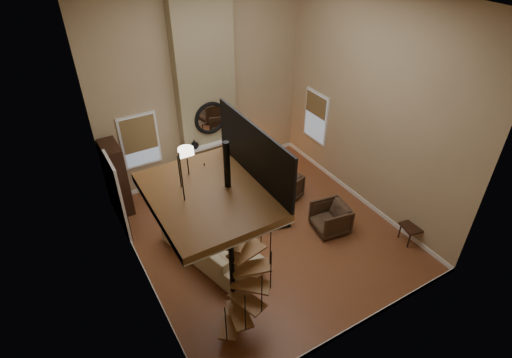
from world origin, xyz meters
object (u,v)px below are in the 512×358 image
sofa (210,245)px  side_chair (416,223)px  hutch (117,179)px  coffee_table (267,216)px  floor_lamp (187,158)px  armchair_far (333,217)px  armchair_near (286,186)px  accent_lamp (258,156)px

sofa → side_chair: 4.91m
hutch → coffee_table: hutch is taller
hutch → floor_lamp: (1.69, -0.70, 0.46)m
coffee_table → side_chair: 3.60m
floor_lamp → side_chair: size_ratio=1.72×
sofa → armchair_far: sofa is taller
armchair_near → side_chair: 3.48m
sofa → coffee_table: (1.73, 0.31, -0.11)m
floor_lamp → sofa: bearing=-101.3°
accent_lamp → floor_lamp: bearing=-163.4°
sofa → accent_lamp: size_ratio=5.36×
sofa → floor_lamp: 2.43m
side_chair → hutch: bearing=140.0°
armchair_near → accent_lamp: (0.21, 1.86, -0.10)m
sofa → coffee_table: size_ratio=1.82×
accent_lamp → side_chair: 5.13m
coffee_table → accent_lamp: accent_lamp is taller
armchair_far → coffee_table: size_ratio=0.61×
side_chair → sofa: bearing=156.4°
armchair_near → coffee_table: armchair_near is taller
armchair_far → sofa: bearing=-92.4°
sofa → floor_lamp: (0.43, 2.16, 1.02)m
side_chair → coffee_table: bearing=140.7°
armchair_far → floor_lamp: floor_lamp is taller
armchair_near → floor_lamp: floor_lamp is taller
coffee_table → accent_lamp: size_ratio=2.94×
armchair_near → side_chair: (1.70, -3.04, 0.17)m
armchair_far → armchair_near: bearing=-161.5°
sofa → side_chair: side_chair is taller
hutch → sofa: bearing=-66.3°
accent_lamp → coffee_table: bearing=-116.0°
hutch → floor_lamp: bearing=-22.5°
accent_lamp → side_chair: bearing=-73.0°
side_chair → armchair_near: bearing=119.3°
floor_lamp → hutch: bearing=157.5°
armchair_far → floor_lamp: size_ratio=0.49×
armchair_far → side_chair: size_ratio=0.83×
armchair_far → floor_lamp: 3.99m
armchair_far → side_chair: 1.96m
sofa → armchair_near: bearing=-84.6°
armchair_far → side_chair: bearing=56.5°
coffee_table → side_chair: bearing=-39.3°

